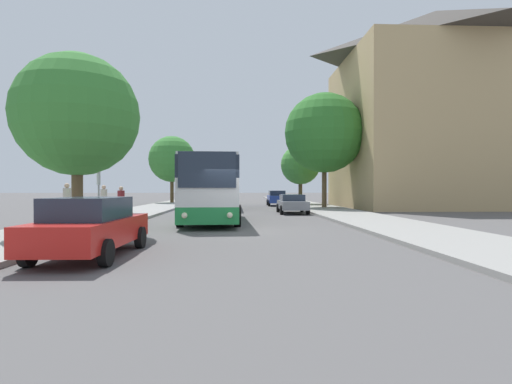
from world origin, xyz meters
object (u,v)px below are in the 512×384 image
at_px(bus_front, 211,189).
at_px(pedestrian_waiting_far, 104,201).
at_px(pedestrian_waiting_near, 121,202).
at_px(tree_left_near, 77,115).
at_px(parked_car_right_near, 292,203).
at_px(tree_right_near, 324,133).
at_px(tree_right_mid, 300,165).
at_px(bus_stop_sign, 99,190).
at_px(bus_middle, 218,187).
at_px(parked_car_left_curb, 91,226).
at_px(pedestrian_walking_back, 67,202).
at_px(parked_car_right_far, 277,198).
at_px(tree_left_far, 172,159).

bearing_deg(bus_front, pedestrian_waiting_far, 162.46).
bearing_deg(pedestrian_waiting_near, tree_left_near, 106.63).
xyz_separation_m(parked_car_right_near, pedestrian_waiting_far, (-11.27, -5.03, 0.34)).
height_order(tree_right_near, tree_right_mid, tree_right_near).
bearing_deg(bus_front, bus_stop_sign, -157.27).
bearing_deg(bus_middle, parked_car_left_curb, -95.01).
xyz_separation_m(bus_front, pedestrian_walking_back, (-6.81, -1.36, -0.64)).
bearing_deg(parked_car_right_near, pedestrian_walking_back, 34.65).
distance_m(bus_middle, tree_right_mid, 10.64).
xyz_separation_m(pedestrian_walking_back, tree_right_near, (15.57, 13.87, 5.34)).
relative_size(bus_front, bus_stop_sign, 4.27).
relative_size(bus_front, tree_right_near, 1.06).
xyz_separation_m(parked_car_right_far, tree_left_near, (-9.89, -24.97, 3.64)).
bearing_deg(parked_car_left_curb, bus_stop_sign, 109.34).
distance_m(parked_car_left_curb, tree_left_far, 36.12).
bearing_deg(pedestrian_waiting_near, tree_right_mid, -107.53).
relative_size(bus_middle, tree_left_far, 1.58).
xyz_separation_m(bus_middle, bus_stop_sign, (-4.68, -16.40, -0.24)).
bearing_deg(tree_left_near, parked_car_right_near, 52.41).
bearing_deg(bus_middle, pedestrian_waiting_far, -115.25).
bearing_deg(pedestrian_waiting_near, parked_car_left_curb, 117.14).
xyz_separation_m(bus_middle, pedestrian_waiting_near, (-4.42, -13.79, -0.88)).
bearing_deg(bus_middle, tree_left_far, 117.60).
height_order(parked_car_right_near, pedestrian_waiting_far, pedestrian_waiting_far).
bearing_deg(tree_left_far, parked_car_left_curb, -83.96).
relative_size(parked_car_left_curb, tree_left_far, 0.60).
height_order(bus_stop_sign, pedestrian_walking_back, bus_stop_sign).
relative_size(bus_front, pedestrian_waiting_near, 6.06).
bearing_deg(pedestrian_waiting_near, parked_car_right_far, -103.59).
height_order(bus_front, tree_right_mid, tree_right_mid).
bearing_deg(bus_front, tree_right_mid, 66.35).
height_order(tree_left_near, tree_right_mid, tree_left_near).
distance_m(parked_car_left_curb, tree_left_near, 6.38).
height_order(parked_car_left_curb, tree_right_near, tree_right_near).
height_order(bus_middle, tree_left_far, tree_left_far).
relative_size(parked_car_right_far, pedestrian_walking_back, 2.33).
bearing_deg(parked_car_right_near, pedestrian_waiting_far, 24.95).
relative_size(bus_front, parked_car_right_near, 2.25).
xyz_separation_m(bus_middle, tree_right_near, (9.06, -1.57, 4.54)).
relative_size(tree_right_near, tree_right_mid, 1.58).
xyz_separation_m(parked_car_right_near, tree_left_near, (-9.73, -12.64, 3.73)).
relative_size(bus_stop_sign, pedestrian_waiting_near, 1.42).
distance_m(bus_front, pedestrian_waiting_near, 4.78).
xyz_separation_m(parked_car_right_near, pedestrian_walking_back, (-12.03, -8.04, 0.38)).
bearing_deg(bus_front, pedestrian_walking_back, -171.02).
height_order(parked_car_right_far, tree_left_far, tree_left_far).
bearing_deg(pedestrian_walking_back, tree_left_far, 124.73).
bearing_deg(bus_middle, parked_car_right_near, -53.69).
relative_size(bus_stop_sign, tree_left_near, 0.37).
relative_size(bus_stop_sign, tree_left_far, 0.32).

